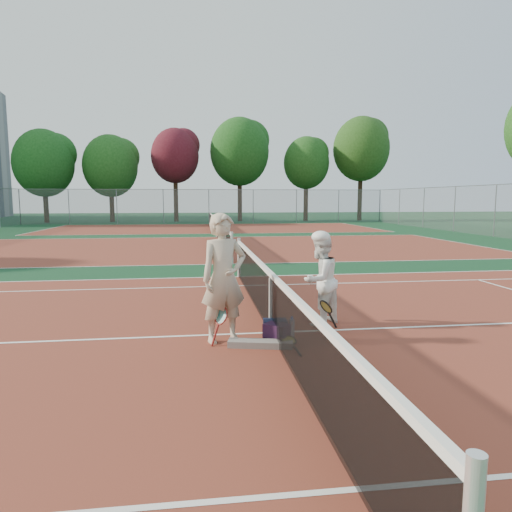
{
  "coord_description": "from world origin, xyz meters",
  "views": [
    {
      "loc": [
        -1.19,
        -7.2,
        2.2
      ],
      "look_at": [
        0.0,
        1.82,
        1.05
      ],
      "focal_mm": 32.0,
      "sensor_mm": 36.0,
      "label": 1
    }
  ],
  "objects_px": {
    "net_main": "(271,303)",
    "player_b": "(320,280)",
    "racket_red": "(221,326)",
    "sports_bag_navy": "(275,329)",
    "racket_black_held": "(326,315)",
    "sports_bag_purple": "(277,333)",
    "player_a": "(224,278)",
    "water_bottle": "(292,328)",
    "racket_spare": "(289,342)"
  },
  "relations": [
    {
      "from": "player_b",
      "to": "sports_bag_purple",
      "type": "bearing_deg",
      "value": 6.29
    },
    {
      "from": "racket_black_held",
      "to": "sports_bag_navy",
      "type": "distance_m",
      "value": 0.96
    },
    {
      "from": "player_a",
      "to": "racket_red",
      "type": "height_order",
      "value": "player_a"
    },
    {
      "from": "sports_bag_purple",
      "to": "water_bottle",
      "type": "distance_m",
      "value": 0.37
    },
    {
      "from": "net_main",
      "to": "racket_red",
      "type": "xyz_separation_m",
      "value": [
        -0.83,
        -0.44,
        -0.23
      ]
    },
    {
      "from": "racket_spare",
      "to": "sports_bag_purple",
      "type": "height_order",
      "value": "sports_bag_purple"
    },
    {
      "from": "sports_bag_navy",
      "to": "player_a",
      "type": "bearing_deg",
      "value": -175.17
    },
    {
      "from": "racket_red",
      "to": "sports_bag_navy",
      "type": "height_order",
      "value": "racket_red"
    },
    {
      "from": "net_main",
      "to": "water_bottle",
      "type": "xyz_separation_m",
      "value": [
        0.3,
        -0.28,
        -0.36
      ]
    },
    {
      "from": "racket_black_held",
      "to": "net_main",
      "type": "bearing_deg",
      "value": -27.7
    },
    {
      "from": "racket_spare",
      "to": "sports_bag_purple",
      "type": "distance_m",
      "value": 0.27
    },
    {
      "from": "player_b",
      "to": "racket_red",
      "type": "height_order",
      "value": "player_b"
    },
    {
      "from": "racket_black_held",
      "to": "sports_bag_purple",
      "type": "height_order",
      "value": "racket_black_held"
    },
    {
      "from": "player_a",
      "to": "racket_red",
      "type": "relative_size",
      "value": 3.58
    },
    {
      "from": "net_main",
      "to": "racket_red",
      "type": "bearing_deg",
      "value": -152.28
    },
    {
      "from": "net_main",
      "to": "player_b",
      "type": "bearing_deg",
      "value": 22.76
    },
    {
      "from": "player_b",
      "to": "sports_bag_purple",
      "type": "relative_size",
      "value": 4.39
    },
    {
      "from": "player_b",
      "to": "racket_red",
      "type": "distance_m",
      "value": 2.02
    },
    {
      "from": "racket_red",
      "to": "sports_bag_purple",
      "type": "relative_size",
      "value": 1.53
    },
    {
      "from": "racket_black_held",
      "to": "water_bottle",
      "type": "xyz_separation_m",
      "value": [
        -0.64,
        -0.3,
        -0.11
      ]
    },
    {
      "from": "player_a",
      "to": "racket_spare",
      "type": "height_order",
      "value": "player_a"
    },
    {
      "from": "player_a",
      "to": "racket_black_held",
      "type": "bearing_deg",
      "value": -7.07
    },
    {
      "from": "net_main",
      "to": "player_a",
      "type": "relative_size",
      "value": 5.53
    },
    {
      "from": "net_main",
      "to": "player_b",
      "type": "height_order",
      "value": "player_b"
    },
    {
      "from": "racket_spare",
      "to": "sports_bag_navy",
      "type": "relative_size",
      "value": 1.61
    },
    {
      "from": "player_b",
      "to": "sports_bag_navy",
      "type": "bearing_deg",
      "value": -2.06
    },
    {
      "from": "racket_spare",
      "to": "water_bottle",
      "type": "xyz_separation_m",
      "value": [
        0.14,
        0.45,
        0.08
      ]
    },
    {
      "from": "racket_red",
      "to": "racket_black_held",
      "type": "xyz_separation_m",
      "value": [
        1.77,
        0.46,
        -0.02
      ]
    },
    {
      "from": "net_main",
      "to": "sports_bag_purple",
      "type": "bearing_deg",
      "value": -88.81
    },
    {
      "from": "sports_bag_purple",
      "to": "sports_bag_navy",
      "type": "bearing_deg",
      "value": 84.93
    },
    {
      "from": "water_bottle",
      "to": "racket_black_held",
      "type": "bearing_deg",
      "value": 24.89
    },
    {
      "from": "racket_black_held",
      "to": "sports_bag_purple",
      "type": "distance_m",
      "value": 1.08
    },
    {
      "from": "player_a",
      "to": "net_main",
      "type": "bearing_deg",
      "value": 4.49
    },
    {
      "from": "net_main",
      "to": "racket_spare",
      "type": "relative_size",
      "value": 18.44
    },
    {
      "from": "racket_spare",
      "to": "player_a",
      "type": "bearing_deg",
      "value": 56.43
    },
    {
      "from": "player_b",
      "to": "water_bottle",
      "type": "xyz_separation_m",
      "value": [
        -0.64,
        -0.67,
        -0.64
      ]
    },
    {
      "from": "racket_red",
      "to": "sports_bag_navy",
      "type": "bearing_deg",
      "value": -30.81
    },
    {
      "from": "player_b",
      "to": "water_bottle",
      "type": "height_order",
      "value": "player_b"
    },
    {
      "from": "sports_bag_purple",
      "to": "player_b",
      "type": "bearing_deg",
      "value": 44.41
    },
    {
      "from": "player_b",
      "to": "racket_black_held",
      "type": "xyz_separation_m",
      "value": [
        0.01,
        -0.37,
        -0.53
      ]
    },
    {
      "from": "racket_red",
      "to": "player_a",
      "type": "bearing_deg",
      "value": 22.08
    },
    {
      "from": "player_a",
      "to": "water_bottle",
      "type": "height_order",
      "value": "player_a"
    },
    {
      "from": "racket_black_held",
      "to": "sports_bag_navy",
      "type": "height_order",
      "value": "racket_black_held"
    },
    {
      "from": "sports_bag_navy",
      "to": "sports_bag_purple",
      "type": "xyz_separation_m",
      "value": [
        -0.02,
        -0.25,
        0.0
      ]
    },
    {
      "from": "racket_red",
      "to": "racket_black_held",
      "type": "height_order",
      "value": "racket_red"
    },
    {
      "from": "water_bottle",
      "to": "racket_red",
      "type": "bearing_deg",
      "value": -172.1
    },
    {
      "from": "player_a",
      "to": "sports_bag_purple",
      "type": "bearing_deg",
      "value": -31.32
    },
    {
      "from": "racket_black_held",
      "to": "sports_bag_purple",
      "type": "relative_size",
      "value": 1.44
    },
    {
      "from": "sports_bag_navy",
      "to": "water_bottle",
      "type": "distance_m",
      "value": 0.26
    },
    {
      "from": "net_main",
      "to": "water_bottle",
      "type": "height_order",
      "value": "net_main"
    }
  ]
}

